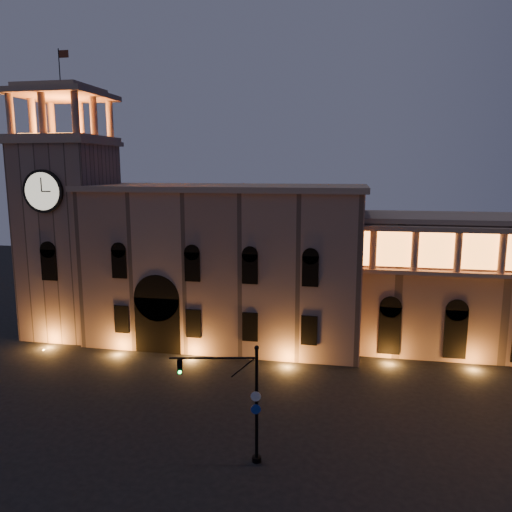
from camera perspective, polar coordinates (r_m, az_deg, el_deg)
name	(u,v)px	position (r m, az deg, el deg)	size (l,w,h in m)	color
ground	(180,439)	(38.99, -8.72, -19.95)	(160.00, 160.00, 0.00)	black
government_building	(225,264)	(56.44, -3.54, -0.89)	(30.80, 12.80, 17.60)	#906E5E
clock_tower	(70,228)	(62.18, -20.52, 2.98)	(9.80, 9.80, 32.40)	#906E5E
traffic_light	(241,402)	(34.07, -1.68, -16.33)	(5.85, 1.53, 8.15)	black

